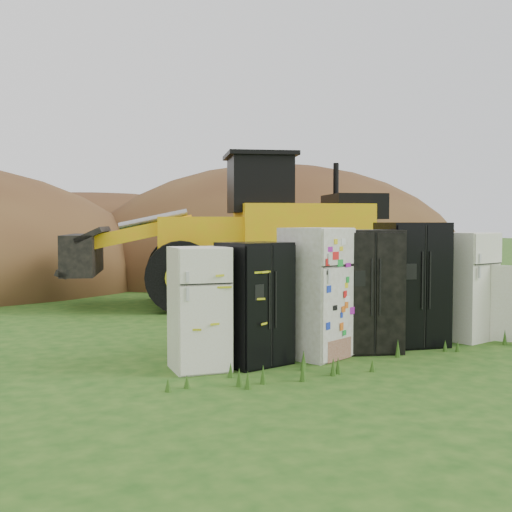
{
  "coord_description": "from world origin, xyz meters",
  "views": [
    {
      "loc": [
        -5.66,
        -7.83,
        1.96
      ],
      "look_at": [
        -0.52,
        2.0,
        1.38
      ],
      "focal_mm": 45.0,
      "sensor_mm": 36.0,
      "label": 1
    }
  ],
  "objects_px": {
    "fridge_black_side": "(254,303)",
    "fridge_dark_mid": "(367,291)",
    "fridge_black_right": "(412,284)",
    "fridge_leftmost": "(199,308)",
    "fridge_sticker": "(316,293)",
    "fridge_open_door": "(466,286)",
    "wheel_loader": "(222,229)"
  },
  "relations": [
    {
      "from": "fridge_sticker",
      "to": "fridge_black_right",
      "type": "relative_size",
      "value": 0.96
    },
    {
      "from": "fridge_sticker",
      "to": "fridge_open_door",
      "type": "distance_m",
      "value": 3.0
    },
    {
      "from": "fridge_black_right",
      "to": "wheel_loader",
      "type": "bearing_deg",
      "value": 108.92
    },
    {
      "from": "fridge_black_right",
      "to": "wheel_loader",
      "type": "distance_m",
      "value": 6.03
    },
    {
      "from": "fridge_black_right",
      "to": "fridge_open_door",
      "type": "xyz_separation_m",
      "value": [
        1.14,
        -0.05,
        -0.08
      ]
    },
    {
      "from": "fridge_black_side",
      "to": "fridge_sticker",
      "type": "distance_m",
      "value": 1.01
    },
    {
      "from": "fridge_leftmost",
      "to": "fridge_dark_mid",
      "type": "relative_size",
      "value": 0.88
    },
    {
      "from": "fridge_leftmost",
      "to": "fridge_open_door",
      "type": "distance_m",
      "value": 4.8
    },
    {
      "from": "wheel_loader",
      "to": "fridge_black_right",
      "type": "bearing_deg",
      "value": -65.04
    },
    {
      "from": "wheel_loader",
      "to": "fridge_dark_mid",
      "type": "bearing_deg",
      "value": -73.86
    },
    {
      "from": "fridge_sticker",
      "to": "fridge_open_door",
      "type": "height_order",
      "value": "fridge_sticker"
    },
    {
      "from": "fridge_leftmost",
      "to": "fridge_open_door",
      "type": "height_order",
      "value": "fridge_open_door"
    },
    {
      "from": "fridge_black_side",
      "to": "fridge_dark_mid",
      "type": "distance_m",
      "value": 1.95
    },
    {
      "from": "fridge_leftmost",
      "to": "fridge_dark_mid",
      "type": "xyz_separation_m",
      "value": [
        2.74,
        -0.04,
        0.11
      ]
    },
    {
      "from": "fridge_leftmost",
      "to": "fridge_black_right",
      "type": "distance_m",
      "value": 3.67
    },
    {
      "from": "fridge_black_side",
      "to": "fridge_leftmost",
      "type": "bearing_deg",
      "value": 164.59
    },
    {
      "from": "fridge_dark_mid",
      "to": "fridge_leftmost",
      "type": "bearing_deg",
      "value": -160.0
    },
    {
      "from": "fridge_sticker",
      "to": "fridge_dark_mid",
      "type": "xyz_separation_m",
      "value": [
        0.94,
        0.01,
        -0.02
      ]
    },
    {
      "from": "fridge_dark_mid",
      "to": "fridge_open_door",
      "type": "relative_size",
      "value": 1.03
    },
    {
      "from": "fridge_black_side",
      "to": "fridge_sticker",
      "type": "xyz_separation_m",
      "value": [
        1.01,
        0.01,
        0.1
      ]
    },
    {
      "from": "fridge_sticker",
      "to": "wheel_loader",
      "type": "height_order",
      "value": "wheel_loader"
    },
    {
      "from": "wheel_loader",
      "to": "fridge_black_side",
      "type": "bearing_deg",
      "value": -91.42
    },
    {
      "from": "fridge_black_side",
      "to": "fridge_black_right",
      "type": "relative_size",
      "value": 0.86
    },
    {
      "from": "fridge_dark_mid",
      "to": "fridge_sticker",
      "type": "bearing_deg",
      "value": -158.6
    },
    {
      "from": "fridge_black_side",
      "to": "fridge_sticker",
      "type": "height_order",
      "value": "fridge_sticker"
    },
    {
      "from": "fridge_black_side",
      "to": "wheel_loader",
      "type": "height_order",
      "value": "wheel_loader"
    },
    {
      "from": "fridge_leftmost",
      "to": "fridge_black_side",
      "type": "bearing_deg",
      "value": 3.57
    },
    {
      "from": "fridge_black_side",
      "to": "fridge_dark_mid",
      "type": "height_order",
      "value": "fridge_dark_mid"
    },
    {
      "from": "fridge_black_right",
      "to": "wheel_loader",
      "type": "xyz_separation_m",
      "value": [
        -0.6,
        5.95,
        0.82
      ]
    },
    {
      "from": "fridge_sticker",
      "to": "wheel_loader",
      "type": "distance_m",
      "value": 6.2
    },
    {
      "from": "fridge_open_door",
      "to": "fridge_leftmost",
      "type": "bearing_deg",
      "value": 167.8
    },
    {
      "from": "fridge_black_side",
      "to": "fridge_black_right",
      "type": "height_order",
      "value": "fridge_black_right"
    }
  ]
}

